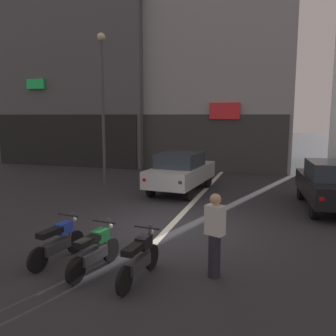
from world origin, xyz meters
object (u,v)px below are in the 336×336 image
car_silver_crossing_near (181,171)px  car_grey_down_street (254,152)px  motorcycle_green_row_left_mid (95,250)px  motorcycle_black_row_centre (139,258)px  car_black_parked_kerbside (332,184)px  person_by_motorcycles (215,235)px  street_lamp (103,94)px  motorcycle_blue_row_leftmost (58,241)px

car_silver_crossing_near → car_grey_down_street: 9.14m
motorcycle_green_row_left_mid → motorcycle_black_row_centre: size_ratio=1.00×
car_black_parked_kerbside → motorcycle_black_row_centre: size_ratio=2.53×
motorcycle_black_row_centre → person_by_motorcycles: person_by_motorcycles is taller
street_lamp → person_by_motorcycles: 10.92m
car_silver_crossing_near → person_by_motorcycles: (2.60, -7.34, -0.03)m
street_lamp → motorcycle_blue_row_leftmost: size_ratio=4.06×
car_grey_down_street → motorcycle_blue_row_leftmost: 16.71m
car_silver_crossing_near → car_black_parked_kerbside: same height
car_silver_crossing_near → motorcycle_black_row_centre: bearing=-81.0°
motorcycle_green_row_left_mid → motorcycle_black_row_centre: bearing=-6.2°
car_silver_crossing_near → motorcycle_blue_row_leftmost: (-0.75, -7.59, -0.43)m
motorcycle_black_row_centre → person_by_motorcycles: size_ratio=1.00×
person_by_motorcycles → car_silver_crossing_near: bearing=109.5°
car_grey_down_street → car_silver_crossing_near: bearing=-105.4°
car_silver_crossing_near → car_grey_down_street: size_ratio=1.00×
motorcycle_green_row_left_mid → person_by_motorcycles: person_by_motorcycles is taller
motorcycle_green_row_left_mid → car_black_parked_kerbside: bearing=51.3°
motorcycle_green_row_left_mid → motorcycle_blue_row_leftmost: bearing=167.5°
car_silver_crossing_near → motorcycle_black_row_centre: 8.03m
car_grey_down_street → motorcycle_blue_row_leftmost: (-3.18, -16.39, -0.43)m
car_black_parked_kerbside → motorcycle_black_row_centre: car_black_parked_kerbside is taller
motorcycle_black_row_centre → person_by_motorcycles: bearing=23.4°
street_lamp → motorcycle_black_row_centre: (5.15, -8.73, -3.66)m
street_lamp → motorcycle_blue_row_leftmost: street_lamp is taller
motorcycle_blue_row_leftmost → motorcycle_black_row_centre: 2.04m
car_black_parked_kerbside → car_grey_down_street: bearing=107.2°
car_silver_crossing_near → car_grey_down_street: (2.43, 8.81, 0.00)m
street_lamp → motorcycle_black_row_centre: size_ratio=4.05×
car_black_parked_kerbside → street_lamp: (-9.42, 2.03, 3.23)m
car_black_parked_kerbside → person_by_motorcycles: size_ratio=2.53×
street_lamp → person_by_motorcycles: bearing=-51.5°
car_grey_down_street → motorcycle_green_row_left_mid: car_grey_down_street is taller
car_silver_crossing_near → street_lamp: size_ratio=0.63×
motorcycle_green_row_left_mid → person_by_motorcycles: size_ratio=0.99×
car_grey_down_street → person_by_motorcycles: bearing=-89.4°
car_black_parked_kerbside → car_grey_down_street: size_ratio=1.00×
street_lamp → motorcycle_green_row_left_mid: street_lamp is taller
car_silver_crossing_near → motorcycle_blue_row_leftmost: bearing=-95.6°
car_black_parked_kerbside → motorcycle_green_row_left_mid: size_ratio=2.54×
street_lamp → motorcycle_black_row_centre: 10.78m
person_by_motorcycles → car_grey_down_street: bearing=90.6°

